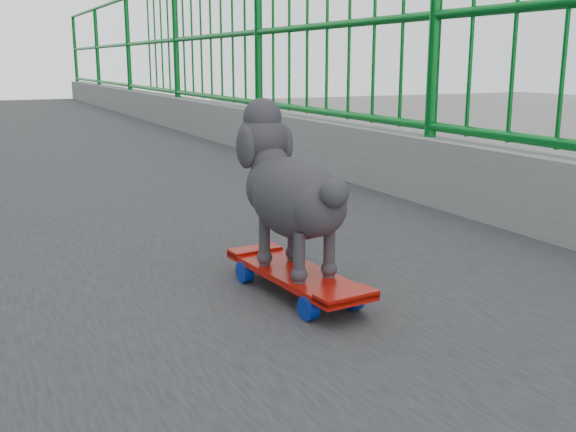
# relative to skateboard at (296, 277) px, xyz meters

# --- Properties ---
(railing) EXTENTS (3.00, 24.00, 1.42)m
(railing) POSITION_rel_skateboard_xyz_m (-0.22, -1.06, 0.16)
(railing) COLOR gray
(railing) RESTS_ON footbridge
(skateboard) EXTENTS (0.21, 0.56, 0.07)m
(skateboard) POSITION_rel_skateboard_xyz_m (0.00, 0.00, 0.00)
(skateboard) COLOR red
(skateboard) RESTS_ON footbridge
(poodle) EXTENTS (0.24, 0.51, 0.43)m
(poodle) POSITION_rel_skateboard_xyz_m (-0.00, 0.03, 0.25)
(poodle) COLOR #312E34
(poodle) RESTS_ON skateboard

